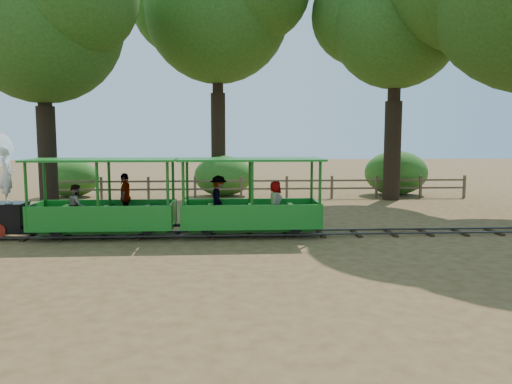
{
  "coord_description": "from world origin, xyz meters",
  "views": [
    {
      "loc": [
        -1.62,
        -13.61,
        2.76
      ],
      "look_at": [
        -0.79,
        0.5,
        1.16
      ],
      "focal_mm": 35.0,
      "sensor_mm": 36.0,
      "label": 1
    }
  ],
  "objects": [
    {
      "name": "oak_ne",
      "position": [
        5.47,
        7.57,
        7.69
      ],
      "size": [
        6.81,
        5.99,
        10.17
      ],
      "color": "#2D2116",
      "rests_on": "ground"
    },
    {
      "name": "shrub_west",
      "position": [
        -8.64,
        9.3,
        0.85
      ],
      "size": [
        2.45,
        1.88,
        1.7
      ],
      "primitive_type": "ellipsoid",
      "color": "#2D6B1E",
      "rests_on": "ground"
    },
    {
      "name": "ground",
      "position": [
        0.0,
        0.0,
        0.0
      ],
      "size": [
        90.0,
        90.0,
        0.0
      ],
      "primitive_type": "plane",
      "color": "#9B7143",
      "rests_on": "ground"
    },
    {
      "name": "track",
      "position": [
        0.0,
        0.0,
        0.07
      ],
      "size": [
        22.0,
        1.0,
        0.1
      ],
      "color": "#3F3D3A",
      "rests_on": "ground"
    },
    {
      "name": "shrub_east",
      "position": [
        6.32,
        9.3,
        1.03
      ],
      "size": [
        2.96,
        2.28,
        2.05
      ],
      "primitive_type": "ellipsoid",
      "color": "#2D6B1E",
      "rests_on": "ground"
    },
    {
      "name": "shrub_mid_e",
      "position": [
        6.15,
        9.3,
        0.73
      ],
      "size": [
        2.12,
        1.63,
        1.46
      ],
      "primitive_type": "ellipsoid",
      "color": "#2D6B1E",
      "rests_on": "ground"
    },
    {
      "name": "oak_nc",
      "position": [
        -2.03,
        9.59,
        8.66
      ],
      "size": [
        8.1,
        7.13,
        11.58
      ],
      "color": "#2D2116",
      "rests_on": "ground"
    },
    {
      "name": "oak_nw",
      "position": [
        -8.53,
        6.08,
        7.3
      ],
      "size": [
        7.57,
        6.66,
        10.03
      ],
      "color": "#2D2116",
      "rests_on": "ground"
    },
    {
      "name": "carriage_front",
      "position": [
        -4.94,
        0.01,
        0.83
      ],
      "size": [
        3.93,
        1.61,
        2.04
      ],
      "color": "#1B7B20",
      "rests_on": "track"
    },
    {
      "name": "fence",
      "position": [
        0.0,
        8.0,
        0.58
      ],
      "size": [
        18.1,
        0.1,
        1.0
      ],
      "color": "brown",
      "rests_on": "ground"
    },
    {
      "name": "carriage_rear",
      "position": [
        -1.07,
        0.02,
        0.84
      ],
      "size": [
        3.93,
        1.61,
        2.04
      ],
      "color": "#1B7B20",
      "rests_on": "track"
    },
    {
      "name": "shrub_mid_w",
      "position": [
        -1.78,
        9.3,
        0.93
      ],
      "size": [
        2.67,
        2.06,
        1.85
      ],
      "primitive_type": "ellipsoid",
      "color": "#2D6B1E",
      "rests_on": "ground"
    }
  ]
}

